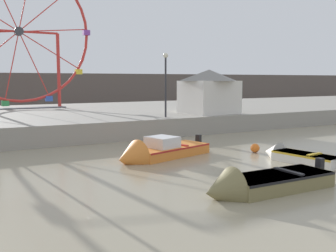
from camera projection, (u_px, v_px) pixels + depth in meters
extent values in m
cube|color=gray|center=(72.00, 118.00, 30.71)|extent=(110.00, 18.68, 1.15)
cube|color=#564C47|center=(18.00, 90.00, 52.02)|extent=(140.00, 3.00, 4.40)
cube|color=olive|center=(278.00, 181.00, 12.90)|extent=(3.69, 1.45, 0.50)
cube|color=black|center=(278.00, 175.00, 12.87)|extent=(3.66, 1.47, 0.08)
cone|color=olive|center=(220.00, 191.00, 11.76)|extent=(1.02, 1.37, 1.37)
cube|color=black|center=(320.00, 164.00, 13.80)|extent=(0.20, 0.24, 0.44)
cube|color=black|center=(289.00, 171.00, 13.09)|extent=(0.16, 1.23, 0.06)
cube|color=silver|center=(307.00, 159.00, 16.82)|extent=(1.43, 2.97, 0.42)
cube|color=gold|center=(307.00, 155.00, 16.80)|extent=(1.45, 2.94, 0.08)
cone|color=silver|center=(272.00, 152.00, 18.25)|extent=(1.11, 0.91, 1.01)
cube|color=gold|center=(314.00, 154.00, 16.51)|extent=(0.92, 0.28, 0.06)
cube|color=orange|center=(170.00, 151.00, 18.51)|extent=(4.19, 2.59, 0.47)
cube|color=#B2231E|center=(170.00, 147.00, 18.49)|extent=(4.16, 2.60, 0.08)
cone|color=orange|center=(129.00, 158.00, 16.77)|extent=(1.45, 1.73, 1.49)
cube|color=black|center=(198.00, 139.00, 19.93)|extent=(0.26, 0.29, 0.44)
cube|color=silver|center=(162.00, 142.00, 18.11)|extent=(1.47, 1.53, 0.49)
cube|color=#B2231E|center=(177.00, 144.00, 18.83)|extent=(0.52, 1.32, 0.06)
torus|color=red|center=(19.00, 31.00, 32.32)|extent=(11.59, 0.24, 11.59)
cylinder|color=#38383D|center=(19.00, 31.00, 32.32)|extent=(0.70, 0.50, 0.70)
cylinder|color=red|center=(12.00, 66.00, 32.33)|extent=(1.35, 0.08, 5.55)
cube|color=#33934C|center=(5.00, 103.00, 32.37)|extent=(0.56, 0.48, 0.44)
cylinder|color=red|center=(34.00, 64.00, 33.16)|extent=(2.29, 0.08, 5.25)
cube|color=#3356B7|center=(49.00, 99.00, 34.03)|extent=(0.56, 0.48, 0.44)
cylinder|color=red|center=(50.00, 51.00, 33.67)|extent=(4.90, 0.08, 2.99)
cube|color=yellow|center=(79.00, 72.00, 35.06)|extent=(0.56, 0.48, 0.44)
cylinder|color=red|center=(54.00, 30.00, 33.67)|extent=(5.66, 0.08, 0.58)
cube|color=purple|center=(86.00, 33.00, 35.05)|extent=(0.56, 0.48, 0.44)
cylinder|color=red|center=(45.00, 10.00, 33.15)|extent=(4.33, 0.08, 3.78)
cylinder|color=red|center=(59.00, 71.00, 34.20)|extent=(0.28, 0.28, 6.27)
cylinder|color=red|center=(19.00, 31.00, 32.32)|extent=(6.24, 0.18, 0.18)
cube|color=#4C4C51|center=(22.00, 108.00, 33.04)|extent=(7.04, 1.20, 0.08)
cube|color=silver|center=(209.00, 97.00, 28.29)|extent=(3.53, 3.34, 2.31)
pyramid|color=gray|center=(209.00, 75.00, 28.11)|extent=(3.88, 3.67, 0.80)
cylinder|color=#2D2D33|center=(166.00, 88.00, 25.16)|extent=(0.12, 0.12, 3.75)
sphere|color=#F2EACC|center=(166.00, 55.00, 24.93)|extent=(0.32, 0.32, 0.32)
sphere|color=orange|center=(255.00, 148.00, 19.38)|extent=(0.44, 0.44, 0.44)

